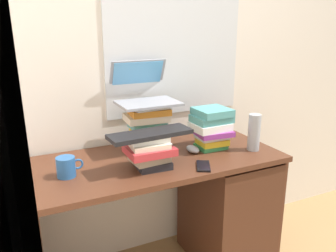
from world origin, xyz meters
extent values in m
cube|color=silver|center=(0.00, 0.36, 1.30)|extent=(6.00, 0.05, 2.60)
cube|color=silver|center=(0.27, 0.33, 1.32)|extent=(0.90, 0.01, 0.80)
cube|color=#4C2819|center=(0.00, 0.00, 0.75)|extent=(1.35, 0.62, 0.03)
cube|color=#4C2819|center=(0.66, 0.00, 0.37)|extent=(0.02, 0.57, 0.74)
cube|color=#442416|center=(0.45, -0.03, 0.37)|extent=(0.41, 0.53, 0.70)
cube|color=#8C338C|center=(0.00, 0.14, 0.78)|extent=(0.23, 0.14, 0.02)
cube|color=white|center=(0.01, 0.14, 0.80)|extent=(0.23, 0.17, 0.02)
cube|color=#2672B2|center=(0.01, 0.15, 0.82)|extent=(0.18, 0.18, 0.02)
cube|color=teal|center=(0.00, 0.14, 0.85)|extent=(0.20, 0.18, 0.03)
cube|color=yellow|center=(0.00, 0.13, 0.88)|extent=(0.17, 0.15, 0.04)
cube|color=teal|center=(0.01, 0.15, 0.92)|extent=(0.21, 0.13, 0.04)
cube|color=beige|center=(0.00, 0.15, 0.96)|extent=(0.25, 0.19, 0.04)
cube|color=orange|center=(0.01, 0.14, 0.99)|extent=(0.23, 0.17, 0.03)
cube|color=white|center=(0.02, 0.14, 1.02)|extent=(0.21, 0.15, 0.02)
cube|color=black|center=(-0.08, -0.11, 0.79)|extent=(0.17, 0.17, 0.04)
cube|color=gray|center=(-0.09, -0.11, 0.82)|extent=(0.19, 0.16, 0.04)
cube|color=#B22D33|center=(-0.09, -0.11, 0.86)|extent=(0.23, 0.19, 0.04)
cube|color=beige|center=(-0.09, -0.10, 0.89)|extent=(0.20, 0.18, 0.03)
cube|color=white|center=(-0.09, -0.10, 0.92)|extent=(0.20, 0.14, 0.03)
cube|color=#338C4C|center=(0.34, 0.00, 0.78)|extent=(0.16, 0.13, 0.02)
cube|color=yellow|center=(0.35, 0.00, 0.81)|extent=(0.17, 0.15, 0.03)
cube|color=white|center=(0.35, 0.01, 0.84)|extent=(0.17, 0.14, 0.02)
cube|color=#8C338C|center=(0.35, 0.00, 0.87)|extent=(0.22, 0.20, 0.03)
cube|color=white|center=(0.33, 0.00, 0.90)|extent=(0.22, 0.17, 0.04)
cube|color=teal|center=(0.35, 0.01, 0.94)|extent=(0.22, 0.16, 0.04)
cube|color=teal|center=(0.35, 0.01, 0.98)|extent=(0.19, 0.19, 0.04)
cube|color=gray|center=(0.01, 0.14, 1.04)|extent=(0.33, 0.24, 0.01)
cube|color=gray|center=(0.01, 0.31, 1.16)|extent=(0.33, 0.10, 0.22)
cube|color=#59A5E5|center=(0.01, 0.31, 1.16)|extent=(0.30, 0.09, 0.19)
cube|color=black|center=(-0.09, -0.11, 0.95)|extent=(0.43, 0.17, 0.02)
ellipsoid|color=#A5A8AD|center=(0.21, -0.01, 0.79)|extent=(0.06, 0.10, 0.04)
cylinder|color=#265999|center=(-0.49, -0.04, 0.82)|extent=(0.09, 0.09, 0.10)
torus|color=#265999|center=(-0.43, -0.04, 0.82)|extent=(0.05, 0.01, 0.05)
cylinder|color=#999EA5|center=(0.55, -0.13, 0.87)|extent=(0.07, 0.07, 0.21)
cube|color=black|center=(0.16, -0.22, 0.77)|extent=(0.12, 0.15, 0.01)
camera|label=1|loc=(-0.73, -1.65, 1.48)|focal=37.99mm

